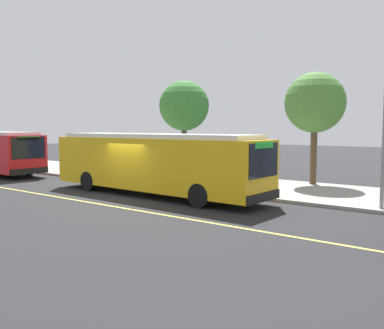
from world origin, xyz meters
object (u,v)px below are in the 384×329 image
Objects in this scene: waiting_bench at (216,174)px; pedestrian_commuter at (184,166)px; route_sign_post at (233,154)px; transit_bus_main at (154,162)px.

waiting_bench is 0.95× the size of pedestrian_commuter.
route_sign_post is (2.59, -2.28, 1.32)m from waiting_bench.
route_sign_post is 3.87m from pedestrian_commuter.
transit_bus_main is at bearing -93.46° from waiting_bench.
route_sign_post is (2.88, 2.51, 0.34)m from transit_bus_main.
transit_bus_main is 7.14× the size of pedestrian_commuter.
waiting_bench is 3.69m from route_sign_post.
transit_bus_main is 4.89m from waiting_bench.
transit_bus_main reaches higher than waiting_bench.
pedestrian_commuter reaches higher than waiting_bench.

